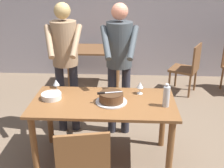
{
  "coord_description": "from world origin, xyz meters",
  "views": [
    {
      "loc": [
        0.23,
        -2.7,
        2.08
      ],
      "look_at": [
        0.09,
        0.14,
        0.9
      ],
      "focal_mm": 44.62,
      "sensor_mm": 36.0,
      "label": 1
    }
  ],
  "objects_px": {
    "plate_stack": "(51,96)",
    "background_table": "(95,57)",
    "main_dining_table": "(103,111)",
    "cake_knife": "(105,93)",
    "wine_glass_far": "(56,83)",
    "wine_glass_near": "(140,85)",
    "background_chair_0": "(188,67)",
    "cake_on_platter": "(111,98)",
    "person_cutting_cake": "(119,57)",
    "person_standing_beside": "(65,55)",
    "chair_near_side": "(83,167)",
    "water_bottle": "(166,96)"
  },
  "relations": [
    {
      "from": "plate_stack",
      "to": "background_table",
      "type": "relative_size",
      "value": 0.22
    },
    {
      "from": "main_dining_table",
      "to": "cake_knife",
      "type": "bearing_deg",
      "value": -60.22
    },
    {
      "from": "wine_glass_far",
      "to": "background_table",
      "type": "xyz_separation_m",
      "value": [
        0.23,
        1.94,
        -0.28
      ]
    },
    {
      "from": "wine_glass_near",
      "to": "wine_glass_far",
      "type": "height_order",
      "value": "same"
    },
    {
      "from": "wine_glass_far",
      "to": "background_chair_0",
      "type": "height_order",
      "value": "background_chair_0"
    },
    {
      "from": "main_dining_table",
      "to": "cake_on_platter",
      "type": "distance_m",
      "value": 0.19
    },
    {
      "from": "background_chair_0",
      "to": "person_cutting_cake",
      "type": "bearing_deg",
      "value": -130.54
    },
    {
      "from": "background_chair_0",
      "to": "cake_on_platter",
      "type": "bearing_deg",
      "value": -122.02
    },
    {
      "from": "person_standing_beside",
      "to": "wine_glass_far",
      "type": "bearing_deg",
      "value": -96.25
    },
    {
      "from": "wine_glass_near",
      "to": "chair_near_side",
      "type": "bearing_deg",
      "value": -117.75
    },
    {
      "from": "cake_knife",
      "to": "wine_glass_near",
      "type": "bearing_deg",
      "value": 33.65
    },
    {
      "from": "wine_glass_far",
      "to": "wine_glass_near",
      "type": "bearing_deg",
      "value": -1.58
    },
    {
      "from": "cake_knife",
      "to": "wine_glass_far",
      "type": "height_order",
      "value": "wine_glass_far"
    },
    {
      "from": "wine_glass_far",
      "to": "chair_near_side",
      "type": "height_order",
      "value": "chair_near_side"
    },
    {
      "from": "plate_stack",
      "to": "cake_knife",
      "type": "bearing_deg",
      "value": -7.18
    },
    {
      "from": "cake_on_platter",
      "to": "person_cutting_cake",
      "type": "xyz_separation_m",
      "value": [
        0.07,
        0.61,
        0.27
      ]
    },
    {
      "from": "water_bottle",
      "to": "cake_on_platter",
      "type": "bearing_deg",
      "value": 173.62
    },
    {
      "from": "wine_glass_near",
      "to": "background_chair_0",
      "type": "xyz_separation_m",
      "value": [
        0.93,
        1.75,
        -0.36
      ]
    },
    {
      "from": "cake_on_platter",
      "to": "background_table",
      "type": "xyz_separation_m",
      "value": [
        -0.43,
        2.2,
        -0.22
      ]
    },
    {
      "from": "person_cutting_cake",
      "to": "background_chair_0",
      "type": "relative_size",
      "value": 1.91
    },
    {
      "from": "person_standing_beside",
      "to": "plate_stack",
      "type": "bearing_deg",
      "value": -94.75
    },
    {
      "from": "cake_knife",
      "to": "plate_stack",
      "type": "bearing_deg",
      "value": 172.82
    },
    {
      "from": "cake_knife",
      "to": "background_chair_0",
      "type": "xyz_separation_m",
      "value": [
        1.32,
        2.01,
        -0.37
      ]
    },
    {
      "from": "wine_glass_far",
      "to": "background_table",
      "type": "relative_size",
      "value": 0.14
    },
    {
      "from": "plate_stack",
      "to": "wine_glass_near",
      "type": "bearing_deg",
      "value": 10.5
    },
    {
      "from": "cake_on_platter",
      "to": "person_cutting_cake",
      "type": "bearing_deg",
      "value": 83.83
    },
    {
      "from": "wine_glass_far",
      "to": "main_dining_table",
      "type": "bearing_deg",
      "value": -23.9
    },
    {
      "from": "plate_stack",
      "to": "wine_glass_far",
      "type": "bearing_deg",
      "value": 87.98
    },
    {
      "from": "chair_near_side",
      "to": "person_cutting_cake",
      "type": "bearing_deg",
      "value": 78.76
    },
    {
      "from": "wine_glass_near",
      "to": "wine_glass_far",
      "type": "bearing_deg",
      "value": 178.42
    },
    {
      "from": "main_dining_table",
      "to": "wine_glass_near",
      "type": "xyz_separation_m",
      "value": [
        0.4,
        0.23,
        0.22
      ]
    },
    {
      "from": "water_bottle",
      "to": "background_table",
      "type": "xyz_separation_m",
      "value": [
        -1.0,
        2.27,
        -0.29
      ]
    },
    {
      "from": "cake_knife",
      "to": "chair_near_side",
      "type": "height_order",
      "value": "chair_near_side"
    },
    {
      "from": "wine_glass_near",
      "to": "cake_knife",
      "type": "bearing_deg",
      "value": -146.35
    },
    {
      "from": "cake_knife",
      "to": "wine_glass_near",
      "type": "distance_m",
      "value": 0.46
    },
    {
      "from": "cake_knife",
      "to": "background_chair_0",
      "type": "distance_m",
      "value": 2.43
    },
    {
      "from": "person_cutting_cake",
      "to": "background_table",
      "type": "height_order",
      "value": "person_cutting_cake"
    },
    {
      "from": "wine_glass_far",
      "to": "background_chair_0",
      "type": "relative_size",
      "value": 0.16
    },
    {
      "from": "main_dining_table",
      "to": "background_table",
      "type": "distance_m",
      "value": 2.22
    },
    {
      "from": "background_chair_0",
      "to": "person_standing_beside",
      "type": "bearing_deg",
      "value": -144.07
    },
    {
      "from": "person_standing_beside",
      "to": "cake_on_platter",
      "type": "bearing_deg",
      "value": -46.22
    },
    {
      "from": "chair_near_side",
      "to": "background_chair_0",
      "type": "bearing_deg",
      "value": 62.12
    },
    {
      "from": "cake_on_platter",
      "to": "cake_knife",
      "type": "height_order",
      "value": "cake_knife"
    },
    {
      "from": "wine_glass_far",
      "to": "cake_on_platter",
      "type": "bearing_deg",
      "value": -22.06
    },
    {
      "from": "water_bottle",
      "to": "chair_near_side",
      "type": "height_order",
      "value": "water_bottle"
    },
    {
      "from": "background_chair_0",
      "to": "water_bottle",
      "type": "bearing_deg",
      "value": -108.13
    },
    {
      "from": "water_bottle",
      "to": "background_chair_0",
      "type": "relative_size",
      "value": 0.28
    },
    {
      "from": "main_dining_table",
      "to": "chair_near_side",
      "type": "relative_size",
      "value": 1.73
    },
    {
      "from": "main_dining_table",
      "to": "plate_stack",
      "type": "relative_size",
      "value": 7.09
    },
    {
      "from": "cake_on_platter",
      "to": "wine_glass_far",
      "type": "bearing_deg",
      "value": 157.94
    }
  ]
}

